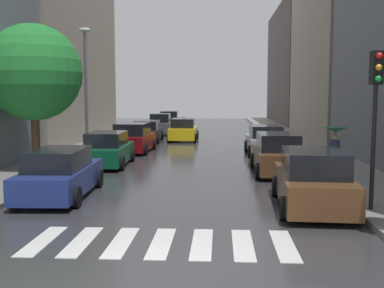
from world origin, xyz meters
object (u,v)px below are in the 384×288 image
parked_car_left_third (133,139)px  parked_car_left_fifth (161,125)px  parked_car_left_sixth (169,121)px  taxi_midroad (183,130)px  traffic_light_right_corner (376,95)px  parked_car_left_nearest (60,174)px  parked_car_right_nearest (313,181)px  parked_car_right_second (277,154)px  parked_car_left_fourth (147,132)px  parked_car_left_second (108,150)px  street_tree_left (33,73)px  pedestrian_foreground (335,142)px  lamp_post_left (86,82)px  parked_car_right_third (265,141)px

parked_car_left_third → parked_car_left_fifth: bearing=1.8°
parked_car_left_sixth → taxi_midroad: size_ratio=1.05×
taxi_midroad → traffic_light_right_corner: 22.29m
parked_car_left_nearest → parked_car_right_nearest: size_ratio=1.02×
parked_car_right_second → taxi_midroad: taxi_midroad is taller
traffic_light_right_corner → parked_car_left_fifth: bearing=109.3°
taxi_midroad → parked_car_left_fourth: bearing=113.2°
parked_car_left_second → street_tree_left: 4.77m
parked_car_right_nearest → pedestrian_foreground: pedestrian_foreground is taller
taxi_midroad → parked_car_left_third: bearing=162.0°
parked_car_left_fourth → parked_car_right_nearest: bearing=-159.5°
parked_car_right_second → lamp_post_left: 10.47m
parked_car_left_second → parked_car_left_fifth: bearing=-2.2°
parked_car_left_fifth → traffic_light_right_corner: size_ratio=0.96×
parked_car_left_third → parked_car_left_fifth: (-0.01, 12.54, 0.03)m
parked_car_right_second → taxi_midroad: bearing=19.9°
parked_car_right_third → pedestrian_foreground: pedestrian_foreground is taller
parked_car_left_third → taxi_midroad: (2.35, 7.29, -0.03)m
parked_car_left_second → parked_car_right_second: 7.80m
parked_car_left_second → parked_car_left_sixth: 24.65m
parked_car_left_third → parked_car_left_fourth: size_ratio=0.92×
parked_car_right_second → pedestrian_foreground: (1.91, -2.00, 0.74)m
parked_car_right_second → traffic_light_right_corner: (1.75, -6.85, 2.49)m
parked_car_right_second → traffic_light_right_corner: size_ratio=1.10×
taxi_midroad → pedestrian_foreground: size_ratio=2.30×
street_tree_left → pedestrian_foreground: bearing=-7.5°
parked_car_left_sixth → parked_car_right_third: size_ratio=1.12×
parked_car_left_fifth → traffic_light_right_corner: (9.21, -26.31, 2.46)m
taxi_midroad → traffic_light_right_corner: (6.85, -21.06, 2.52)m
parked_car_right_nearest → taxi_midroad: bearing=17.2°
traffic_light_right_corner → parked_car_left_second: bearing=138.2°
parked_car_left_second → pedestrian_foreground: (9.56, -3.56, 0.78)m
taxi_midroad → parked_car_left_second: bearing=168.5°
parked_car_left_nearest → pedestrian_foreground: 10.02m
parked_car_right_second → parked_car_right_third: bearing=-0.9°
parked_car_right_third → taxi_midroad: 9.41m
parked_car_right_nearest → pedestrian_foreground: bearing=-18.9°
street_tree_left → taxi_midroad: bearing=70.5°
parked_car_left_second → parked_car_left_third: size_ratio=1.00×
parked_car_left_fifth → parked_car_left_third: bearing=178.2°
parked_car_left_sixth → parked_car_right_nearest: parked_car_left_sixth is taller
parked_car_left_fifth → street_tree_left: size_ratio=0.67×
parked_car_right_nearest → street_tree_left: (-10.53, 5.81, 3.42)m
parked_car_right_nearest → lamp_post_left: 14.13m
parked_car_left_second → parked_car_left_sixth: bearing=-2.1°
parked_car_right_nearest → street_tree_left: 12.50m
pedestrian_foreground → traffic_light_right_corner: (-0.16, -4.85, 1.75)m
parked_car_left_sixth → taxi_midroad: bearing=-171.8°
parked_car_left_second → traffic_light_right_corner: bearing=-133.4°
parked_car_left_second → parked_car_right_third: bearing=-59.7°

